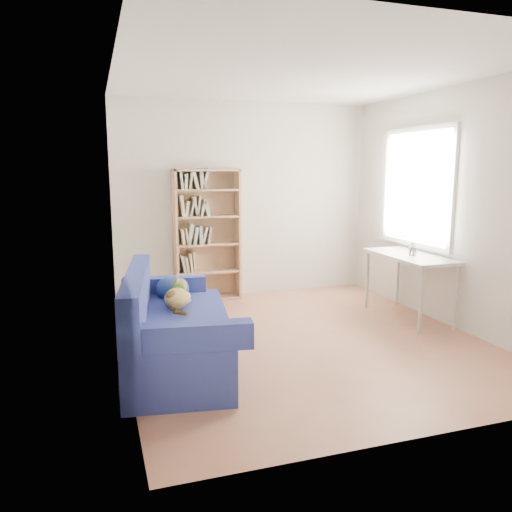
{
  "coord_description": "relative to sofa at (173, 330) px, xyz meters",
  "views": [
    {
      "loc": [
        -1.96,
        -4.5,
        1.72
      ],
      "look_at": [
        -0.42,
        0.22,
        0.85
      ],
      "focal_mm": 35.0,
      "sensor_mm": 36.0,
      "label": 1
    }
  ],
  "objects": [
    {
      "name": "ground",
      "position": [
        1.35,
        0.29,
        -0.33
      ],
      "size": [
        4.0,
        4.0,
        0.0
      ],
      "primitive_type": "plane",
      "color": "#A8674C",
      "rests_on": "ground"
    },
    {
      "name": "room_shell",
      "position": [
        1.45,
        0.33,
        1.31
      ],
      "size": [
        3.54,
        4.04,
        2.62
      ],
      "color": "silver",
      "rests_on": "ground"
    },
    {
      "name": "sofa",
      "position": [
        0.0,
        0.0,
        0.0
      ],
      "size": [
        1.09,
        1.88,
        0.87
      ],
      "rotation": [
        0.0,
        0.0,
        -0.15
      ],
      "color": "navy",
      "rests_on": "ground"
    },
    {
      "name": "bookshelf",
      "position": [
        0.79,
        2.15,
        0.46
      ],
      "size": [
        0.86,
        0.27,
        1.72
      ],
      "color": "tan",
      "rests_on": "ground"
    },
    {
      "name": "desk",
      "position": [
        2.81,
        0.59,
        0.34
      ],
      "size": [
        0.54,
        1.18,
        0.75
      ],
      "color": "silver",
      "rests_on": "ground"
    },
    {
      "name": "pen_cup",
      "position": [
        2.81,
        0.54,
        0.48
      ],
      "size": [
        0.08,
        0.08,
        0.16
      ],
      "color": "white",
      "rests_on": "desk"
    }
  ]
}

